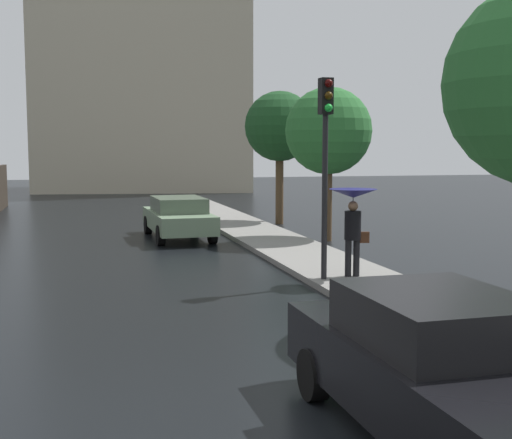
{
  "coord_description": "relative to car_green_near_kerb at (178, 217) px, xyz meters",
  "views": [
    {
      "loc": [
        -0.75,
        -6.9,
        2.92
      ],
      "look_at": [
        2.49,
        5.43,
        1.59
      ],
      "focal_mm": 47.84,
      "sensor_mm": 36.0,
      "label": 1
    }
  ],
  "objects": [
    {
      "name": "pedestrian_with_umbrella_far",
      "position": [
        2.62,
        -8.21,
        0.92
      ],
      "size": [
        1.05,
        1.05,
        1.91
      ],
      "rotation": [
        0.0,
        0.0,
        -0.23
      ],
      "color": "black",
      "rests_on": "sidewalk_strip"
    },
    {
      "name": "street_tree_near",
      "position": [
        4.42,
        3.34,
        3.02
      ],
      "size": [
        2.68,
        2.68,
        5.11
      ],
      "color": "#4C3823",
      "rests_on": "ground"
    },
    {
      "name": "street_tree_far",
      "position": [
        4.48,
        -1.73,
        2.73
      ],
      "size": [
        2.71,
        2.71,
        4.82
      ],
      "color": "#4C3823",
      "rests_on": "ground"
    },
    {
      "name": "traffic_light",
      "position": [
        1.91,
        -8.35,
        2.37
      ],
      "size": [
        0.26,
        0.39,
        4.24
      ],
      "color": "black",
      "rests_on": "sidewalk_strip"
    },
    {
      "name": "ground",
      "position": [
        -2.4,
        -14.96,
        -0.72
      ],
      "size": [
        120.0,
        120.0,
        0.0
      ],
      "primitive_type": "plane",
      "color": "black"
    },
    {
      "name": "car_black_mid_road",
      "position": [
        0.26,
        -16.05,
        0.04
      ],
      "size": [
        1.84,
        4.56,
        1.51
      ],
      "rotation": [
        0.0,
        0.0,
        0.01
      ],
      "color": "black",
      "rests_on": "ground"
    },
    {
      "name": "car_green_near_kerb",
      "position": [
        0.0,
        0.0,
        0.0
      ],
      "size": [
        1.92,
        4.51,
        1.35
      ],
      "rotation": [
        0.0,
        0.0,
        0.03
      ],
      "color": "slate",
      "rests_on": "ground"
    },
    {
      "name": "distant_tower",
      "position": [
        1.71,
        27.15,
        12.34
      ],
      "size": [
        15.58,
        11.68,
        26.11
      ],
      "color": "#B2A88E",
      "rests_on": "ground"
    }
  ]
}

